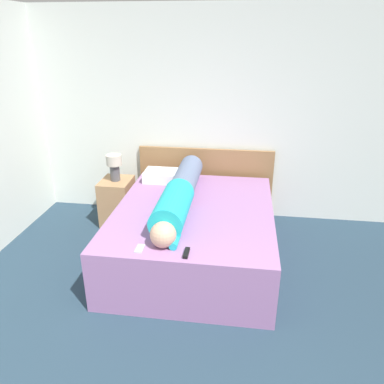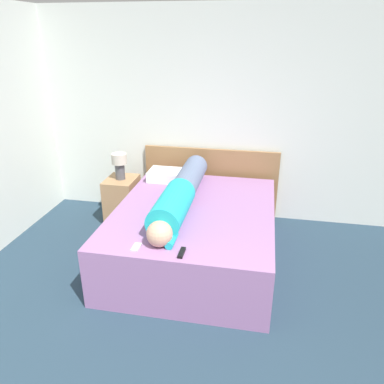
{
  "view_description": "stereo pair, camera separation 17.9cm",
  "coord_description": "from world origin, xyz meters",
  "views": [
    {
      "loc": [
        0.26,
        -1.33,
        2.27
      ],
      "look_at": [
        -0.21,
        1.99,
        0.84
      ],
      "focal_mm": 35.0,
      "sensor_mm": 36.0,
      "label": 1
    },
    {
      "loc": [
        0.43,
        -1.3,
        2.27
      ],
      "look_at": [
        -0.21,
        1.99,
        0.84
      ],
      "focal_mm": 35.0,
      "sensor_mm": 36.0,
      "label": 2
    }
  ],
  "objects": [
    {
      "name": "wall_back",
      "position": [
        0.0,
        3.32,
        1.3
      ],
      "size": [
        5.99,
        0.06,
        2.6
      ],
      "color": "silver",
      "rests_on": "ground_plane"
    },
    {
      "name": "bed",
      "position": [
        -0.21,
        2.14,
        0.3
      ],
      "size": [
        1.62,
        2.0,
        0.59
      ],
      "color": "#936699",
      "rests_on": "ground_plane"
    },
    {
      "name": "headboard",
      "position": [
        -0.21,
        3.25,
        0.45
      ],
      "size": [
        1.74,
        0.04,
        0.91
      ],
      "color": "olive",
      "rests_on": "ground_plane"
    },
    {
      "name": "nightstand",
      "position": [
        -1.29,
        2.84,
        0.29
      ],
      "size": [
        0.37,
        0.44,
        0.58
      ],
      "color": "#A37A51",
      "rests_on": "ground_plane"
    },
    {
      "name": "table_lamp",
      "position": [
        -1.29,
        2.84,
        0.78
      ],
      "size": [
        0.19,
        0.19,
        0.33
      ],
      "color": "#4C4C51",
      "rests_on": "nightstand"
    },
    {
      "name": "person_lying",
      "position": [
        -0.37,
        2.14,
        0.73
      ],
      "size": [
        0.31,
        1.83,
        0.31
      ],
      "color": "tan",
      "rests_on": "bed"
    },
    {
      "name": "pillow_near_headboard",
      "position": [
        -0.62,
        2.88,
        0.65
      ],
      "size": [
        0.59,
        0.32,
        0.12
      ],
      "color": "white",
      "rests_on": "bed"
    },
    {
      "name": "tv_remote",
      "position": [
        -0.16,
        1.27,
        0.6
      ],
      "size": [
        0.04,
        0.15,
        0.02
      ],
      "color": "black",
      "rests_on": "bed"
    },
    {
      "name": "cell_phone",
      "position": [
        -0.56,
        1.29,
        0.6
      ],
      "size": [
        0.06,
        0.13,
        0.01
      ],
      "color": "#B2B7BC",
      "rests_on": "bed"
    }
  ]
}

